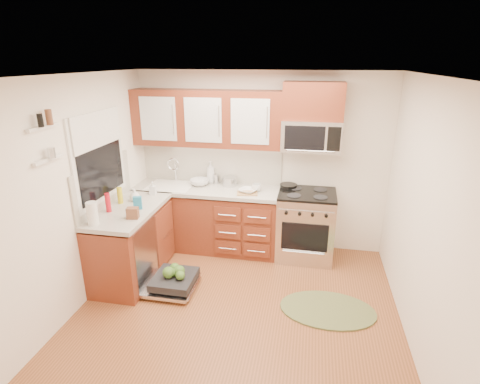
% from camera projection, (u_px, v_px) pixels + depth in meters
% --- Properties ---
extents(floor, '(3.50, 3.50, 0.00)m').
position_uv_depth(floor, '(236.00, 313.00, 4.11)').
color(floor, brown).
rests_on(floor, ground).
extents(ceiling, '(3.50, 3.50, 0.00)m').
position_uv_depth(ceiling, '(236.00, 76.00, 3.26)').
color(ceiling, white).
rests_on(ceiling, ground).
extents(wall_back, '(3.50, 0.04, 2.50)m').
position_uv_depth(wall_back, '(261.00, 162.00, 5.30)').
color(wall_back, white).
rests_on(wall_back, ground).
extents(wall_front, '(3.50, 0.04, 2.50)m').
position_uv_depth(wall_front, '(173.00, 325.00, 2.07)').
color(wall_front, white).
rests_on(wall_front, ground).
extents(wall_left, '(0.04, 3.50, 2.50)m').
position_uv_depth(wall_left, '(76.00, 196.00, 4.00)').
color(wall_left, white).
rests_on(wall_left, ground).
extents(wall_right, '(0.04, 3.50, 2.50)m').
position_uv_depth(wall_right, '(426.00, 222.00, 3.37)').
color(wall_right, white).
rests_on(wall_right, ground).
extents(base_cabinet_back, '(2.05, 0.60, 0.85)m').
position_uv_depth(base_cabinet_back, '(207.00, 220.00, 5.43)').
color(base_cabinet_back, '#5D2A15').
rests_on(base_cabinet_back, ground).
extents(base_cabinet_left, '(0.60, 1.25, 0.85)m').
position_uv_depth(base_cabinet_left, '(132.00, 245.00, 4.71)').
color(base_cabinet_left, '#5D2A15').
rests_on(base_cabinet_left, ground).
extents(countertop_back, '(2.07, 0.64, 0.05)m').
position_uv_depth(countertop_back, '(206.00, 189.00, 5.26)').
color(countertop_back, beige).
rests_on(countertop_back, base_cabinet_back).
extents(countertop_left, '(0.64, 1.27, 0.05)m').
position_uv_depth(countertop_left, '(129.00, 210.00, 4.55)').
color(countertop_left, beige).
rests_on(countertop_left, base_cabinet_left).
extents(backsplash_back, '(2.05, 0.02, 0.57)m').
position_uv_depth(backsplash_back, '(211.00, 163.00, 5.43)').
color(backsplash_back, beige).
rests_on(backsplash_back, ground).
extents(backsplash_left, '(0.02, 1.25, 0.57)m').
position_uv_depth(backsplash_left, '(104.00, 185.00, 4.50)').
color(backsplash_left, beige).
rests_on(backsplash_left, ground).
extents(upper_cabinets, '(2.05, 0.35, 0.75)m').
position_uv_depth(upper_cabinets, '(207.00, 118.00, 5.06)').
color(upper_cabinets, '#5D2A15').
rests_on(upper_cabinets, ground).
extents(cabinet_over_mw, '(0.76, 0.35, 0.47)m').
position_uv_depth(cabinet_over_mw, '(313.00, 101.00, 4.72)').
color(cabinet_over_mw, '#5D2A15').
rests_on(cabinet_over_mw, ground).
extents(range, '(0.76, 0.64, 0.95)m').
position_uv_depth(range, '(305.00, 225.00, 5.15)').
color(range, silver).
rests_on(range, ground).
extents(microwave, '(0.76, 0.38, 0.40)m').
position_uv_depth(microwave, '(311.00, 135.00, 4.84)').
color(microwave, silver).
rests_on(microwave, ground).
extents(sink, '(0.62, 0.50, 0.26)m').
position_uv_depth(sink, '(171.00, 194.00, 5.37)').
color(sink, white).
rests_on(sink, ground).
extents(dishwasher, '(0.70, 0.60, 0.20)m').
position_uv_depth(dishwasher, '(172.00, 282.00, 4.51)').
color(dishwasher, silver).
rests_on(dishwasher, ground).
extents(window, '(0.03, 1.05, 1.05)m').
position_uv_depth(window, '(99.00, 158.00, 4.36)').
color(window, white).
rests_on(window, ground).
extents(window_blind, '(0.02, 0.96, 0.40)m').
position_uv_depth(window_blind, '(97.00, 129.00, 4.24)').
color(window_blind, white).
rests_on(window_blind, ground).
extents(shelf_upper, '(0.04, 0.40, 0.03)m').
position_uv_depth(shelf_upper, '(43.00, 127.00, 3.40)').
color(shelf_upper, white).
rests_on(shelf_upper, ground).
extents(shelf_lower, '(0.04, 0.40, 0.03)m').
position_uv_depth(shelf_lower, '(49.00, 159.00, 3.50)').
color(shelf_lower, white).
rests_on(shelf_lower, ground).
extents(rug, '(1.17, 0.88, 0.02)m').
position_uv_depth(rug, '(328.00, 310.00, 4.15)').
color(rug, '#64693C').
rests_on(rug, ground).
extents(skillet, '(0.29, 0.29, 0.04)m').
position_uv_depth(skillet, '(288.00, 186.00, 5.19)').
color(skillet, black).
rests_on(skillet, range).
extents(stock_pot, '(0.27, 0.27, 0.13)m').
position_uv_depth(stock_pot, '(230.00, 181.00, 5.33)').
color(stock_pot, silver).
rests_on(stock_pot, countertop_back).
extents(cutting_board, '(0.30, 0.22, 0.02)m').
position_uv_depth(cutting_board, '(247.00, 193.00, 5.01)').
color(cutting_board, '#A27E4A').
rests_on(cutting_board, countertop_back).
extents(canister, '(0.10, 0.10, 0.14)m').
position_uv_depth(canister, '(216.00, 179.00, 5.41)').
color(canister, silver).
rests_on(canister, countertop_back).
extents(paper_towel_roll, '(0.14, 0.14, 0.26)m').
position_uv_depth(paper_towel_roll, '(92.00, 213.00, 4.06)').
color(paper_towel_roll, white).
rests_on(paper_towel_roll, countertop_left).
extents(mustard_bottle, '(0.08, 0.08, 0.21)m').
position_uv_depth(mustard_bottle, '(120.00, 195.00, 4.67)').
color(mustard_bottle, gold).
rests_on(mustard_bottle, countertop_left).
extents(red_bottle, '(0.08, 0.08, 0.23)m').
position_uv_depth(red_bottle, '(108.00, 203.00, 4.40)').
color(red_bottle, red).
rests_on(red_bottle, countertop_left).
extents(wooden_box, '(0.14, 0.11, 0.13)m').
position_uv_depth(wooden_box, '(133.00, 213.00, 4.23)').
color(wooden_box, brown).
rests_on(wooden_box, countertop_left).
extents(blue_carton, '(0.11, 0.09, 0.16)m').
position_uv_depth(blue_carton, '(138.00, 203.00, 4.49)').
color(blue_carton, teal).
rests_on(blue_carton, countertop_left).
extents(bowl_a, '(0.29, 0.29, 0.06)m').
position_uv_depth(bowl_a, '(248.00, 191.00, 5.05)').
color(bowl_a, '#999999').
rests_on(bowl_a, countertop_back).
extents(bowl_b, '(0.31, 0.31, 0.09)m').
position_uv_depth(bowl_b, '(200.00, 182.00, 5.35)').
color(bowl_b, '#999999').
rests_on(bowl_b, countertop_back).
extents(cup, '(0.14, 0.14, 0.10)m').
position_uv_depth(cup, '(257.00, 188.00, 5.11)').
color(cup, '#999999').
rests_on(cup, countertop_back).
extents(soap_bottle_a, '(0.16, 0.16, 0.32)m').
position_uv_depth(soap_bottle_a, '(211.00, 172.00, 5.42)').
color(soap_bottle_a, '#999999').
rests_on(soap_bottle_a, countertop_back).
extents(soap_bottle_b, '(0.09, 0.09, 0.18)m').
position_uv_depth(soap_bottle_b, '(153.00, 188.00, 4.98)').
color(soap_bottle_b, '#999999').
rests_on(soap_bottle_b, countertop_left).
extents(soap_bottle_c, '(0.15, 0.15, 0.16)m').
position_uv_depth(soap_bottle_c, '(134.00, 195.00, 4.74)').
color(soap_bottle_c, '#999999').
rests_on(soap_bottle_c, countertop_left).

